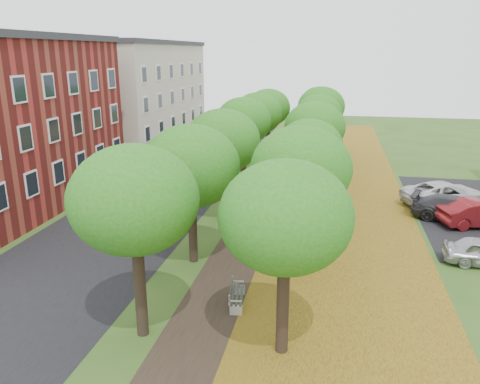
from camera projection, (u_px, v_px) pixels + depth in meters
The scene contains 11 objects.
ground at pixel (205, 341), 15.75m from camera, with size 120.00×120.00×0.00m, color #2D4C19.
street_asphalt at pixel (157, 197), 31.25m from camera, with size 8.00×70.00×0.01m, color black.
footpath at pixel (268, 204), 29.82m from camera, with size 3.20×70.00×0.01m, color black.
leaf_verge at pixel (348, 209), 28.87m from camera, with size 7.50×70.00×0.01m, color olive.
tree_row_west at pixel (234, 133), 28.94m from camera, with size 4.02×34.02×6.26m.
tree_row_east at pixel (312, 135), 28.02m from camera, with size 4.02×34.02×6.26m.
building_cream at pixel (131, 93), 48.45m from camera, with size 10.30×20.30×10.40m.
bench at pixel (236, 295), 17.90m from camera, with size 0.72×1.73×0.80m.
car_red at pixel (480, 213), 25.95m from camera, with size 1.58×4.54×1.50m, color maroon.
car_grey at pixel (457, 210), 26.63m from camera, with size 2.00×4.92×1.43m, color #2C2C31.
car_white at pixel (446, 194), 29.34m from camera, with size 2.54×5.50×1.53m, color silver.
Camera 1 is at (3.88, -13.12, 9.35)m, focal length 35.00 mm.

